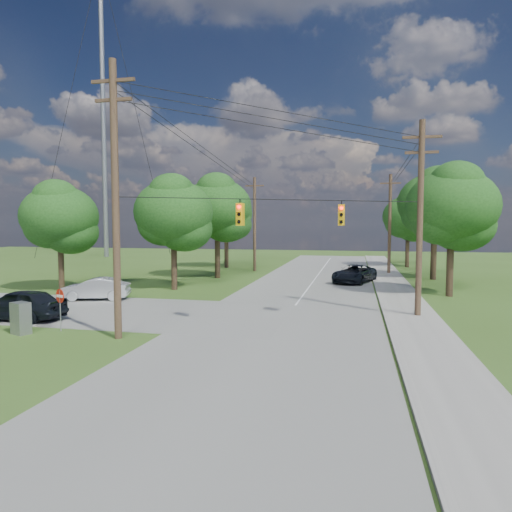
% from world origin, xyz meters
% --- Properties ---
extents(ground, '(140.00, 140.00, 0.00)m').
position_xyz_m(ground, '(0.00, 0.00, 0.00)').
color(ground, '#37561C').
rests_on(ground, ground).
extents(main_road, '(10.00, 100.00, 0.03)m').
position_xyz_m(main_road, '(2.00, 5.00, 0.01)').
color(main_road, gray).
rests_on(main_road, ground).
extents(sidewalk_east, '(2.60, 100.00, 0.12)m').
position_xyz_m(sidewalk_east, '(8.70, 5.00, 0.06)').
color(sidewalk_east, '#AAA79F').
rests_on(sidewalk_east, ground).
extents(pole_sw, '(2.00, 0.32, 12.00)m').
position_xyz_m(pole_sw, '(-4.60, 0.40, 6.23)').
color(pole_sw, brown).
rests_on(pole_sw, ground).
extents(pole_ne, '(2.00, 0.32, 10.50)m').
position_xyz_m(pole_ne, '(8.90, 8.00, 5.47)').
color(pole_ne, brown).
rests_on(pole_ne, ground).
extents(pole_north_e, '(2.00, 0.32, 10.00)m').
position_xyz_m(pole_north_e, '(8.90, 30.00, 5.13)').
color(pole_north_e, brown).
rests_on(pole_north_e, ground).
extents(pole_north_w, '(2.00, 0.32, 10.00)m').
position_xyz_m(pole_north_w, '(-5.00, 30.00, 5.13)').
color(pole_north_w, brown).
rests_on(pole_north_w, ground).
extents(power_lines, '(13.93, 29.62, 4.93)m').
position_xyz_m(power_lines, '(1.50, 11.54, 9.15)').
color(power_lines, black).
rests_on(power_lines, ground).
extents(traffic_signals, '(4.91, 3.27, 1.05)m').
position_xyz_m(traffic_signals, '(2.55, 4.43, 5.50)').
color(traffic_signals, '#EBB30D').
rests_on(traffic_signals, ground).
extents(radio_mast, '(0.70, 0.70, 45.00)m').
position_xyz_m(radio_mast, '(-32.00, 46.00, 22.50)').
color(radio_mast, gray).
rests_on(radio_mast, ground).
extents(tree_w_near, '(6.00, 6.00, 8.40)m').
position_xyz_m(tree_w_near, '(-8.00, 15.00, 5.92)').
color(tree_w_near, '#463323').
rests_on(tree_w_near, ground).
extents(tree_w_mid, '(6.40, 6.40, 9.22)m').
position_xyz_m(tree_w_mid, '(-7.00, 23.00, 6.58)').
color(tree_w_mid, '#463323').
rests_on(tree_w_mid, ground).
extents(tree_w_far, '(6.00, 6.00, 8.73)m').
position_xyz_m(tree_w_far, '(-9.00, 33.00, 6.25)').
color(tree_w_far, '#463323').
rests_on(tree_w_far, ground).
extents(tree_e_near, '(6.20, 6.20, 8.81)m').
position_xyz_m(tree_e_near, '(12.00, 16.00, 6.25)').
color(tree_e_near, '#463323').
rests_on(tree_e_near, ground).
extents(tree_e_mid, '(6.60, 6.60, 9.64)m').
position_xyz_m(tree_e_mid, '(12.50, 26.00, 6.91)').
color(tree_e_mid, '#463323').
rests_on(tree_e_mid, ground).
extents(tree_e_far, '(5.80, 5.80, 8.32)m').
position_xyz_m(tree_e_far, '(11.50, 38.00, 5.92)').
color(tree_e_far, '#463323').
rests_on(tree_e_far, ground).
extents(tree_cross_n, '(5.60, 5.60, 7.91)m').
position_xyz_m(tree_cross_n, '(-16.00, 12.50, 5.59)').
color(tree_cross_n, '#463323').
rests_on(tree_cross_n, ground).
extents(car_cross_dark, '(4.80, 1.99, 1.63)m').
position_xyz_m(car_cross_dark, '(-11.50, 2.70, 0.85)').
color(car_cross_dark, black).
rests_on(car_cross_dark, cross_road).
extents(car_cross_silver, '(4.65, 2.64, 1.45)m').
position_xyz_m(car_cross_silver, '(-11.22, 9.30, 0.76)').
color(car_cross_silver, silver).
rests_on(car_cross_silver, cross_road).
extents(car_main_north, '(4.20, 5.98, 1.52)m').
position_xyz_m(car_main_north, '(5.50, 22.07, 0.79)').
color(car_main_north, black).
rests_on(car_main_north, main_road).
extents(control_cabinet, '(0.97, 0.84, 1.47)m').
position_xyz_m(control_cabinet, '(-9.34, 0.15, 0.73)').
color(control_cabinet, gray).
rests_on(control_cabinet, ground).
extents(do_not_enter_sign, '(0.62, 0.31, 2.01)m').
position_xyz_m(do_not_enter_sign, '(-7.89, 1.00, 1.49)').
color(do_not_enter_sign, gray).
rests_on(do_not_enter_sign, ground).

